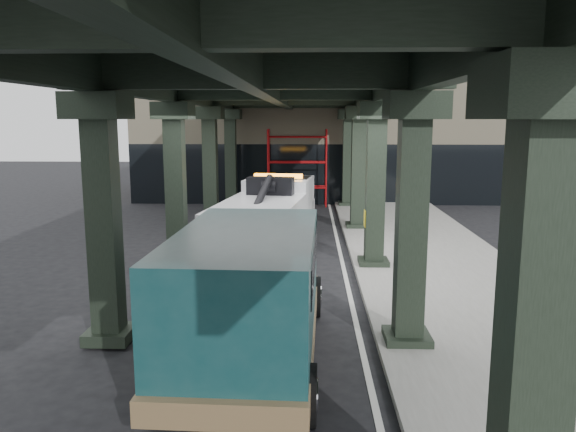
# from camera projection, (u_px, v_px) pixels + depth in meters

# --- Properties ---
(ground) EXTENTS (90.00, 90.00, 0.00)m
(ground) POSITION_uv_depth(u_px,v_px,m) (285.00, 287.00, 15.26)
(ground) COLOR black
(ground) RESTS_ON ground
(sidewalk) EXTENTS (5.00, 40.00, 0.15)m
(sidewalk) POSITION_uv_depth(u_px,v_px,m) (436.00, 267.00, 17.04)
(sidewalk) COLOR gray
(sidewalk) RESTS_ON ground
(lane_stripe) EXTENTS (0.12, 38.00, 0.01)m
(lane_stripe) POSITION_uv_depth(u_px,v_px,m) (344.00, 268.00, 17.16)
(lane_stripe) COLOR silver
(lane_stripe) RESTS_ON ground
(viaduct) EXTENTS (7.40, 32.00, 6.40)m
(viaduct) POSITION_uv_depth(u_px,v_px,m) (274.00, 86.00, 16.31)
(viaduct) COLOR black
(viaduct) RESTS_ON ground
(building) EXTENTS (22.00, 10.00, 8.00)m
(building) POSITION_uv_depth(u_px,v_px,m) (332.00, 128.00, 34.19)
(building) COLOR #C6B793
(building) RESTS_ON ground
(scaffolding) EXTENTS (3.08, 0.88, 4.00)m
(scaffolding) POSITION_uv_depth(u_px,v_px,m) (297.00, 166.00, 29.32)
(scaffolding) COLOR #B10E11
(scaffolding) RESTS_ON ground
(tow_truck) EXTENTS (3.27, 8.41, 2.69)m
(tow_truck) POSITION_uv_depth(u_px,v_px,m) (269.00, 216.00, 18.75)
(tow_truck) COLOR black
(tow_truck) RESTS_ON ground
(towed_van) EXTENTS (2.75, 6.47, 2.59)m
(towed_van) POSITION_uv_depth(u_px,v_px,m) (250.00, 292.00, 10.23)
(towed_van) COLOR #113A3D
(towed_van) RESTS_ON ground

